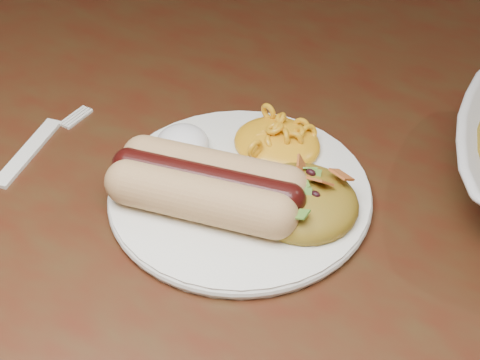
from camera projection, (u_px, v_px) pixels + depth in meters
The scene contains 7 objects.
table at pixel (323, 221), 0.75m from camera, with size 1.60×0.90×0.75m.
plate at pixel (240, 194), 0.64m from camera, with size 0.23×0.23×0.01m, color white.
hotdog at pixel (207, 184), 0.61m from camera, with size 0.14×0.10×0.04m.
mac_and_cheese at pixel (277, 134), 0.66m from camera, with size 0.08×0.07×0.03m, color orange.
sour_cream at pixel (182, 138), 0.66m from camera, with size 0.05×0.05×0.03m, color white.
taco_salad at pixel (302, 194), 0.60m from camera, with size 0.10×0.09×0.04m.
fork at pixel (28, 152), 0.68m from camera, with size 0.02×0.12×0.00m, color silver.
Camera 1 is at (0.22, -0.49, 1.19)m, focal length 55.00 mm.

